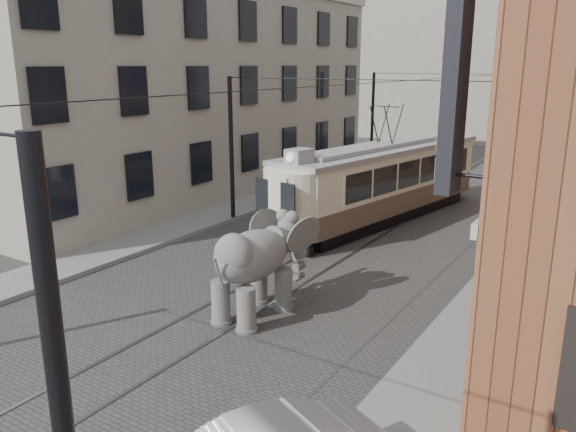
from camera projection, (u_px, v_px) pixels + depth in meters
The scene contains 9 objects.
ground at pixel (258, 294), 16.49m from camera, with size 120.00×120.00×0.00m, color #3E3C39.
tram_rails at pixel (258, 293), 16.49m from camera, with size 1.54×80.00×0.02m, color slate, non-canonical shape.
sidewalk_right at pixel (465, 345), 13.35m from camera, with size 2.00×60.00×0.15m, color slate.
sidewalk_left at pixel (107, 253), 19.86m from camera, with size 2.00×60.00×0.15m, color slate.
stucco_building at pixel (196, 94), 29.06m from camera, with size 7.00×24.00×10.00m, color gray.
distant_block at pixel (536, 58), 47.22m from camera, with size 28.00×10.00×14.00m, color gray.
catenary at pixel (335, 166), 19.89m from camera, with size 11.00×30.20×6.00m, color black, non-canonical shape.
tram at pixel (384, 164), 23.81m from camera, with size 2.52×12.19×4.84m, color beige, non-canonical shape.
elephant at pixel (252, 270), 14.73m from camera, with size 2.32×4.21×2.58m, color #605E59, non-canonical shape.
Camera 1 is at (9.00, -12.45, 6.46)m, focal length 35.35 mm.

